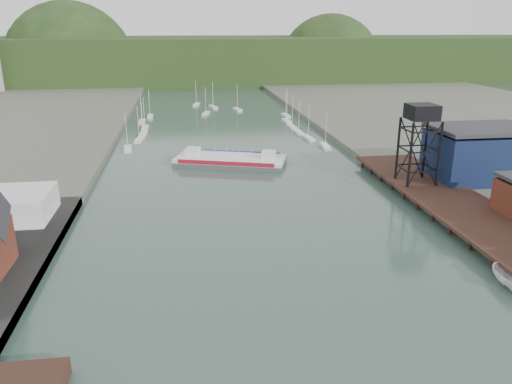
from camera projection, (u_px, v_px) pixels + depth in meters
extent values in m
cube|color=black|center=(456.00, 203.00, 91.34)|extent=(14.00, 70.00, 0.50)
cylinder|color=black|center=(425.00, 211.00, 90.87)|extent=(0.60, 0.60, 2.20)
cylinder|color=black|center=(486.00, 207.00, 92.51)|extent=(0.60, 0.60, 2.20)
cylinder|color=black|center=(410.00, 155.00, 97.91)|extent=(0.50, 0.50, 13.00)
cylinder|color=black|center=(439.00, 154.00, 98.73)|extent=(0.50, 0.50, 13.00)
cylinder|color=black|center=(398.00, 148.00, 103.54)|extent=(0.50, 0.50, 13.00)
cylinder|color=black|center=(425.00, 147.00, 104.36)|extent=(0.50, 0.50, 13.00)
cube|color=black|center=(422.00, 112.00, 98.60)|extent=(5.50, 5.50, 3.00)
cube|color=#0B1832|center=(480.00, 156.00, 105.71)|extent=(20.00, 14.00, 10.00)
cube|color=#2D2D33|center=(484.00, 129.00, 103.84)|extent=(20.50, 14.50, 0.80)
cube|color=silver|center=(128.00, 149.00, 138.30)|extent=(2.67, 7.65, 0.90)
cube|color=silver|center=(139.00, 140.00, 149.31)|extent=(2.81, 7.67, 0.90)
cube|color=silver|center=(143.00, 134.00, 157.72)|extent=(2.35, 7.59, 0.90)
cube|color=silver|center=(145.00, 128.00, 167.01)|extent=(2.01, 7.50, 0.90)
cube|color=silver|center=(142.00, 121.00, 178.26)|extent=(2.00, 7.50, 0.90)
cube|color=silver|center=(150.00, 117.00, 187.81)|extent=(2.16, 7.54, 0.90)
cube|color=silver|center=(325.00, 146.00, 141.26)|extent=(2.53, 7.62, 0.90)
cube|color=silver|center=(308.00, 138.00, 151.74)|extent=(2.76, 7.67, 0.90)
cube|color=silver|center=(299.00, 132.00, 159.85)|extent=(2.22, 7.56, 0.90)
cube|color=silver|center=(292.00, 127.00, 168.27)|extent=(2.18, 7.54, 0.90)
cube|color=silver|center=(287.00, 121.00, 178.74)|extent=(2.46, 7.61, 0.90)
cube|color=silver|center=(286.00, 116.00, 189.92)|extent=(2.48, 7.61, 0.90)
cube|color=silver|center=(206.00, 114.00, 194.29)|extent=(3.78, 7.76, 0.90)
cube|color=silver|center=(237.00, 110.00, 203.60)|extent=(3.31, 7.74, 0.90)
cube|color=silver|center=(213.00, 107.00, 209.83)|extent=(3.76, 7.76, 0.90)
cube|color=silver|center=(196.00, 105.00, 216.42)|extent=(3.40, 7.74, 0.90)
cube|color=#183216|center=(200.00, 60.00, 322.45)|extent=(500.00, 120.00, 28.00)
sphere|color=#183216|center=(72.00, 67.00, 312.79)|extent=(80.00, 80.00, 80.00)
sphere|color=#183216|center=(329.00, 67.00, 346.02)|extent=(70.00, 70.00, 70.00)
cube|color=#49494B|center=(230.00, 162.00, 124.10)|extent=(28.84, 18.65, 1.07)
cube|color=silver|center=(230.00, 159.00, 123.79)|extent=(28.84, 18.65, 0.86)
cube|color=maroon|center=(225.00, 163.00, 118.67)|extent=(22.45, 7.61, 0.97)
cube|color=navy|center=(235.00, 153.00, 128.79)|extent=(22.45, 7.61, 0.97)
cube|color=silver|center=(193.00, 152.00, 125.00)|extent=(4.07, 4.07, 2.15)
cube|color=silver|center=(269.00, 155.00, 121.78)|extent=(4.07, 4.07, 2.15)
imported|color=silver|center=(507.00, 278.00, 65.79)|extent=(3.24, 6.47, 2.39)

